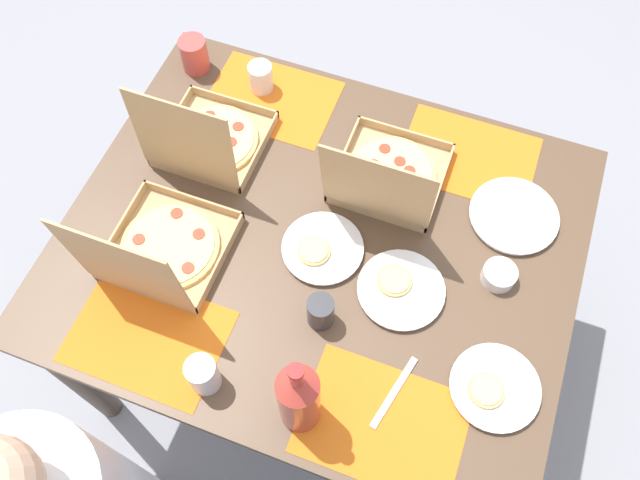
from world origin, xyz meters
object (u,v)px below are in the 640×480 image
cup_dark (194,55)px  plate_near_right (514,216)px  pizza_box_corner_left (388,177)px  soda_bottle (299,397)px  plate_middle (322,249)px  pizza_box_center (209,140)px  plate_far_right (400,289)px  plate_near_left (494,388)px  pizza_box_edge_far (161,250)px  condiment_bowl (499,275)px  cup_red (203,375)px  cup_spare (321,311)px  cup_clear_left (261,77)px

cup_dark → plate_near_right: bearing=169.7°
pizza_box_corner_left → soda_bottle: bearing=90.2°
soda_bottle → plate_middle: bearing=-76.3°
pizza_box_center → plate_far_right: (-0.61, 0.22, -0.04)m
pizza_box_corner_left → cup_dark: pizza_box_corner_left is taller
plate_near_left → plate_middle: bearing=-21.8°
pizza_box_edge_far → cup_dark: (0.20, -0.60, 0.00)m
pizza_box_corner_left → cup_dark: size_ratio=3.13×
pizza_box_corner_left → condiment_bowl: (-0.34, 0.16, -0.03)m
plate_near_left → cup_red: size_ratio=1.98×
pizza_box_edge_far → soda_bottle: 0.52m
plate_near_left → cup_red: (0.62, 0.21, 0.04)m
plate_far_right → pizza_box_edge_far: bearing=12.1°
cup_red → condiment_bowl: (-0.56, -0.48, -0.03)m
plate_middle → cup_spare: cup_spare is taller
plate_middle → soda_bottle: bearing=103.7°
soda_bottle → cup_clear_left: (0.45, -0.84, -0.09)m
pizza_box_edge_far → cup_red: pizza_box_edge_far is taller
cup_red → plate_far_right: bearing=-133.2°
plate_near_right → cup_red: cup_red is taller
pizza_box_center → plate_far_right: pizza_box_center is taller
plate_far_right → cup_dark: 0.91m
pizza_box_center → cup_spare: size_ratio=3.36×
plate_near_left → condiment_bowl: size_ratio=2.45×
pizza_box_center → condiment_bowl: 0.83m
plate_middle → condiment_bowl: 0.44m
pizza_box_corner_left → cup_dark: 0.69m
soda_bottle → cup_clear_left: soda_bottle is taller
plate_middle → soda_bottle: (-0.10, 0.40, 0.12)m
pizza_box_corner_left → plate_near_left: pizza_box_corner_left is taller
plate_far_right → condiment_bowl: bearing=-151.8°
plate_near_left → plate_far_right: size_ratio=0.96×
pizza_box_corner_left → condiment_bowl: pizza_box_corner_left is taller
plate_far_right → soda_bottle: 0.40m
cup_spare → soda_bottle: bearing=99.0°
plate_near_right → plate_middle: (0.43, 0.26, 0.00)m
plate_middle → plate_near_left: bearing=158.2°
pizza_box_center → cup_clear_left: size_ratio=3.57×
plate_middle → plate_far_right: bearing=170.5°
plate_near_left → cup_spare: cup_spare is taller
plate_near_left → plate_middle: (0.49, -0.20, 0.00)m
plate_near_left → condiment_bowl: bearing=-78.8°
pizza_box_edge_far → cup_dark: 0.64m
plate_near_left → cup_clear_left: (0.84, -0.63, 0.03)m
pizza_box_corner_left → cup_spare: (0.03, 0.41, -0.00)m
pizza_box_edge_far → soda_bottle: (-0.46, 0.24, 0.08)m
plate_middle → cup_clear_left: (0.35, -0.44, 0.03)m
plate_near_right → cup_dark: (0.99, -0.18, 0.04)m
cup_dark → condiment_bowl: cup_dark is taller
cup_dark → cup_clear_left: 0.21m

